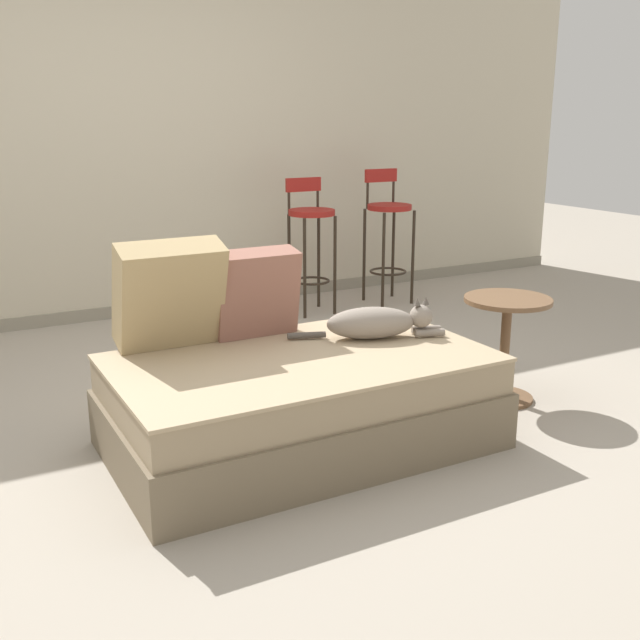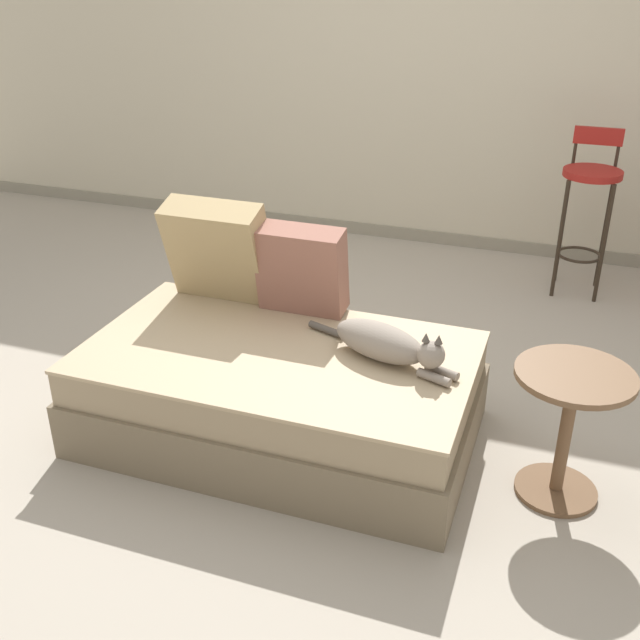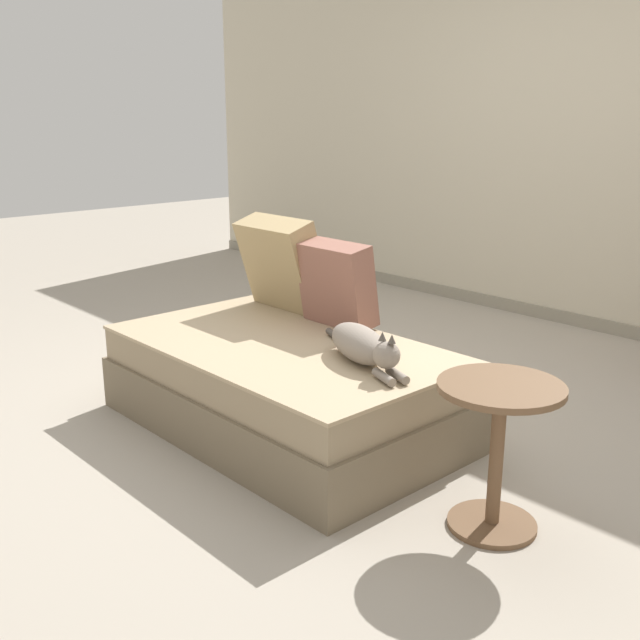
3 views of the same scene
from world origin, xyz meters
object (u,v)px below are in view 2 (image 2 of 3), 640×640
couch (279,392)px  bar_stool_near_window (589,194)px  throw_pillow_middle (301,269)px  cat (386,343)px  side_table (568,416)px  throw_pillow_corner (219,250)px

couch → bar_stool_near_window: 2.40m
throw_pillow_middle → cat: size_ratio=0.59×
couch → side_table: bearing=-0.0°
couch → cat: cat is taller
couch → side_table: 1.19m
throw_pillow_middle → bar_stool_near_window: 2.06m
couch → cat: size_ratio=2.33×
bar_stool_near_window → throw_pillow_corner: bearing=-133.6°
couch → cat: 0.53m
throw_pillow_corner → throw_pillow_middle: bearing=-0.0°
couch → throw_pillow_middle: bearing=96.1°
cat → throw_pillow_middle: bearing=147.2°
cat → bar_stool_near_window: bar_stool_near_window is taller
couch → throw_pillow_corner: bearing=139.6°
throw_pillow_corner → bar_stool_near_window: (1.60, 1.68, -0.05)m
throw_pillow_middle → couch: bearing=-83.9°
couch → bar_stool_near_window: size_ratio=1.67×
bar_stool_near_window → side_table: (0.03, -2.07, -0.26)m
couch → throw_pillow_middle: (-0.04, 0.39, 0.42)m
couch → throw_pillow_middle: throw_pillow_middle is taller
throw_pillow_middle → side_table: (1.22, -0.39, -0.27)m
bar_stool_near_window → side_table: size_ratio=1.81×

